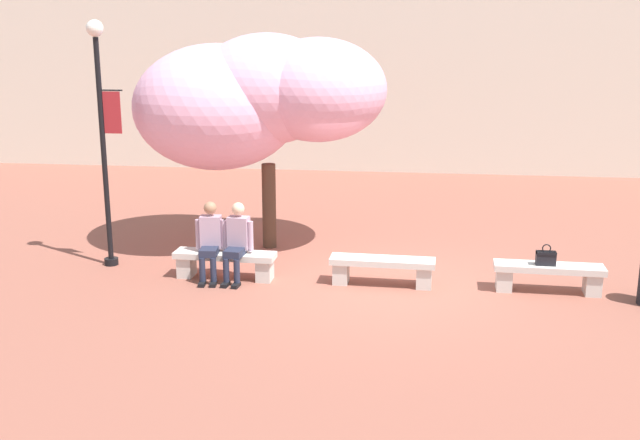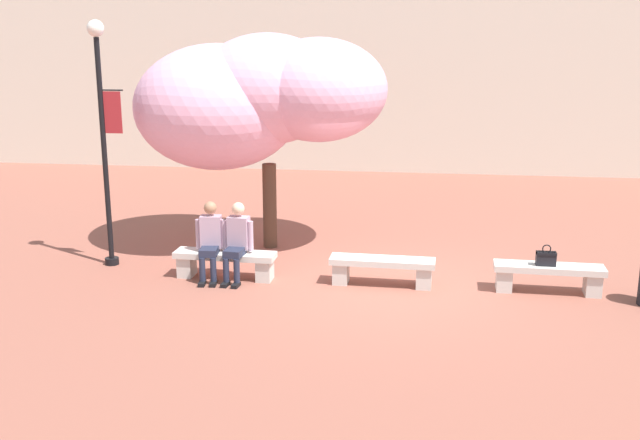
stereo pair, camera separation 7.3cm
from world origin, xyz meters
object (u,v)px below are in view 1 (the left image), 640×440
at_px(stone_bench_near_west, 382,267).
at_px(person_seated_left, 210,238).
at_px(stone_bench_center, 548,274).
at_px(handbag, 546,257).
at_px(stone_bench_west_end, 225,261).
at_px(lamp_post_with_banner, 102,122).
at_px(person_seated_right, 237,239).
at_px(cherry_tree_main, 257,98).

xyz_separation_m(stone_bench_near_west, person_seated_left, (-2.83, -0.05, 0.40)).
bearing_deg(person_seated_left, stone_bench_center, 0.56).
xyz_separation_m(stone_bench_center, person_seated_left, (-5.43, -0.05, 0.40)).
relative_size(stone_bench_near_west, handbag, 5.01).
bearing_deg(person_seated_left, stone_bench_west_end, 13.30).
height_order(stone_bench_near_west, stone_bench_center, same).
bearing_deg(handbag, person_seated_left, -179.71).
bearing_deg(lamp_post_with_banner, person_seated_right, -12.02).
xyz_separation_m(stone_bench_west_end, stone_bench_center, (5.20, 0.00, 0.00)).
distance_m(stone_bench_center, person_seated_left, 5.44).
distance_m(stone_bench_west_end, lamp_post_with_banner, 3.13).
relative_size(handbag, lamp_post_with_banner, 0.08).
height_order(person_seated_left, cherry_tree_main, cherry_tree_main).
xyz_separation_m(stone_bench_west_end, person_seated_left, (-0.23, -0.05, 0.40)).
bearing_deg(handbag, lamp_post_with_banner, 176.22).
bearing_deg(handbag, cherry_tree_main, 158.47).
distance_m(person_seated_right, lamp_post_with_banner, 3.04).
xyz_separation_m(person_seated_right, lamp_post_with_banner, (-2.39, 0.51, 1.81)).
xyz_separation_m(stone_bench_west_end, person_seated_right, (0.23, -0.05, 0.40)).
bearing_deg(stone_bench_west_end, stone_bench_near_west, 0.00).
bearing_deg(stone_bench_center, stone_bench_west_end, 180.00).
bearing_deg(stone_bench_center, person_seated_right, -179.39).
relative_size(stone_bench_center, lamp_post_with_banner, 0.41).
distance_m(handbag, lamp_post_with_banner, 7.57).
height_order(stone_bench_west_end, cherry_tree_main, cherry_tree_main).
bearing_deg(stone_bench_west_end, person_seated_left, -166.70).
height_order(stone_bench_center, person_seated_right, person_seated_right).
relative_size(stone_bench_center, cherry_tree_main, 0.37).
xyz_separation_m(person_seated_left, handbag, (5.37, 0.03, -0.12)).
bearing_deg(cherry_tree_main, stone_bench_center, -21.03).
bearing_deg(stone_bench_near_west, stone_bench_west_end, 180.00).
relative_size(stone_bench_west_end, stone_bench_center, 1.00).
relative_size(stone_bench_west_end, cherry_tree_main, 0.37).
height_order(stone_bench_near_west, lamp_post_with_banner, lamp_post_with_banner).
relative_size(person_seated_right, cherry_tree_main, 0.28).
distance_m(stone_bench_west_end, stone_bench_center, 5.20).
distance_m(stone_bench_west_end, cherry_tree_main, 3.18).
xyz_separation_m(stone_bench_near_west, lamp_post_with_banner, (-4.77, 0.46, 2.20)).
bearing_deg(person_seated_right, cherry_tree_main, 91.36).
relative_size(person_seated_left, cherry_tree_main, 0.28).
bearing_deg(lamp_post_with_banner, person_seated_left, -14.70).
bearing_deg(stone_bench_west_end, cherry_tree_main, 84.72).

